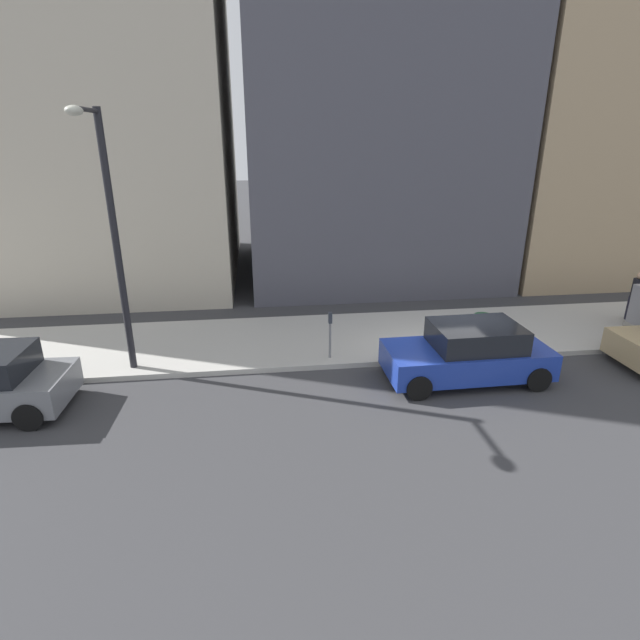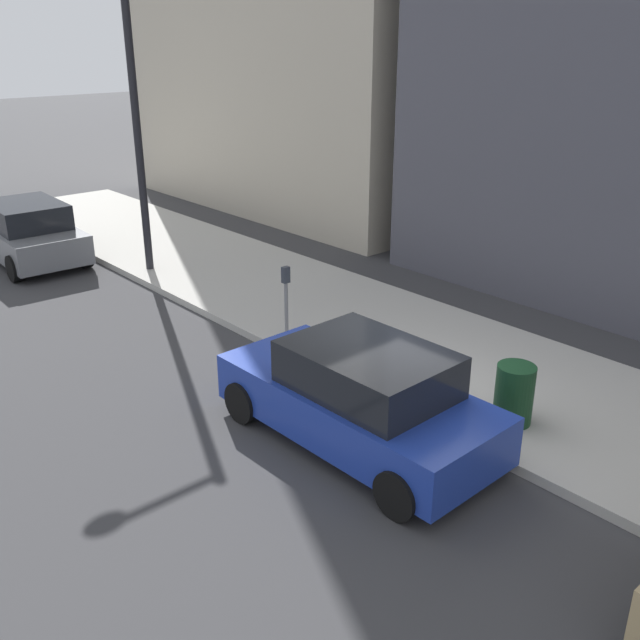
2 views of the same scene
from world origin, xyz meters
name	(u,v)px [view 1 (image 1 of 2)]	position (x,y,z in m)	size (l,w,h in m)	color
ground_plane	(449,363)	(0.00, 0.00, 0.00)	(120.00, 120.00, 0.00)	#38383A
sidewalk	(426,334)	(2.00, 0.00, 0.07)	(4.00, 36.00, 0.15)	#B2AFA8
parked_car_blue	(469,353)	(-1.00, -0.07, 0.74)	(1.98, 4.23, 1.52)	#1E389E
parking_meter	(330,330)	(0.45, 3.35, 0.98)	(0.14, 0.10, 1.35)	slate
streetlamp	(110,225)	(0.28, 8.71, 4.02)	(1.97, 0.32, 6.50)	black
trash_bin	(482,329)	(0.90, -1.31, 0.60)	(0.56, 0.56, 0.90)	#14381E
pedestrian_near_meter	(636,294)	(2.16, -7.21, 1.09)	(0.36, 0.36, 1.66)	#1E1E2D
office_tower_left	(598,97)	(10.87, -10.51, 7.66)	(10.74, 10.74, 15.32)	tan
office_block_center	(368,84)	(10.69, 0.26, 8.07)	(10.37, 10.37, 16.13)	#4C4C56
office_tower_right	(73,38)	(11.44, 12.19, 9.67)	(11.89, 11.89, 19.33)	#BCB29E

